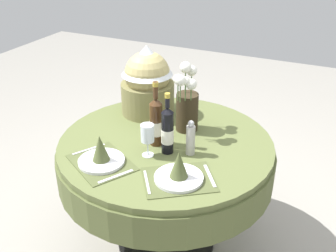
% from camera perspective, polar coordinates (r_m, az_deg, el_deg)
% --- Properties ---
extents(ground, '(8.00, 8.00, 0.00)m').
position_cam_1_polar(ground, '(2.73, -0.28, -16.01)').
color(ground, '#9E998E').
extents(dining_table, '(1.24, 1.24, 0.76)m').
position_cam_1_polar(dining_table, '(2.34, -0.32, -5.11)').
color(dining_table, '#5B6638').
rests_on(dining_table, ground).
extents(place_setting_left, '(0.42, 0.40, 0.16)m').
position_cam_1_polar(place_setting_left, '(2.08, -9.55, -4.14)').
color(place_setting_left, '#4E562F').
rests_on(place_setting_left, dining_table).
extents(place_setting_right, '(0.43, 0.41, 0.16)m').
position_cam_1_polar(place_setting_right, '(1.92, 1.56, -6.53)').
color(place_setting_right, '#4E562F').
rests_on(place_setting_right, dining_table).
extents(flower_vase, '(0.15, 0.25, 0.41)m').
position_cam_1_polar(flower_vase, '(2.31, 2.71, 3.24)').
color(flower_vase, '#332819').
rests_on(flower_vase, dining_table).
extents(wine_bottle_left, '(0.07, 0.07, 0.37)m').
position_cam_1_polar(wine_bottle_left, '(2.17, -1.72, 0.63)').
color(wine_bottle_left, '#422814').
rests_on(wine_bottle_left, dining_table).
extents(wine_bottle_right, '(0.07, 0.07, 0.34)m').
position_cam_1_polar(wine_bottle_right, '(2.10, -0.08, -0.61)').
color(wine_bottle_right, black).
rests_on(wine_bottle_right, dining_table).
extents(wine_glass_left, '(0.07, 0.07, 0.18)m').
position_cam_1_polar(wine_glass_left, '(2.07, -2.96, -1.14)').
color(wine_glass_left, silver).
rests_on(wine_glass_left, dining_table).
extents(pepper_mill, '(0.05, 0.05, 0.20)m').
position_cam_1_polar(pepper_mill, '(2.11, 3.24, -1.83)').
color(pepper_mill, '#B7B2AD').
rests_on(pepper_mill, dining_table).
extents(gift_tub_back_left, '(0.34, 0.34, 0.44)m').
position_cam_1_polar(gift_tub_back_left, '(2.51, -2.97, 6.79)').
color(gift_tub_back_left, olive).
rests_on(gift_tub_back_left, dining_table).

